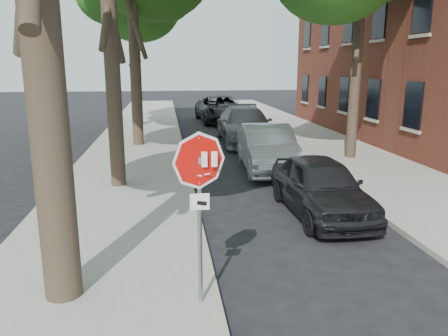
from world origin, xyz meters
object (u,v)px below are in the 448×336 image
Objects in this scene: stop_sign at (199,186)px; car_d at (221,109)px; car_c at (245,125)px; car_b at (267,148)px; tree_far at (134,2)px; car_a at (321,186)px.

stop_sign reaches higher than car_d.
stop_sign is 0.45× the size of car_c.
car_c is 8.01m from car_d.
car_d is at bearing 81.93° from stop_sign.
car_b is 5.62m from car_c.
tree_far reaches higher than stop_sign.
car_d reaches higher than car_a.
stop_sign is at bearing -101.41° from car_c.
car_a is 10.42m from car_c.
tree_far is 8.32m from car_d.
car_b is at bearing -93.69° from car_d.
stop_sign is 5.34m from car_a.
car_a is 0.69× the size of car_d.
tree_far is 14.80m from car_b.
stop_sign is 22.68m from car_d.
car_c is at bearing -51.59° from tree_far.
car_c is at bearing 77.11° from stop_sign.
car_c is at bearing 90.99° from car_b.
car_a is at bearing 50.53° from stop_sign.
car_d is at bearing 13.99° from tree_far.
tree_far reaches higher than car_b.
car_c is at bearing 88.93° from car_a.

